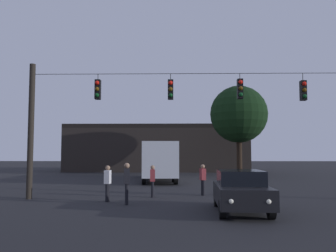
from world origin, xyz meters
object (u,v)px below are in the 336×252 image
car_near_right (241,190)px  pedestrian_crossing_right (127,181)px  pedestrian_crossing_center (203,178)px  pedestrian_near_bus (153,179)px  pedestrian_crossing_left (108,181)px  city_bus (158,157)px  tree_left_silhouette (239,114)px

car_near_right → pedestrian_crossing_right: bearing=157.2°
pedestrian_crossing_center → pedestrian_near_bus: (-2.55, -0.87, -0.01)m
pedestrian_crossing_left → pedestrian_near_bus: 2.56m
car_near_right → pedestrian_crossing_center: bearing=100.3°
pedestrian_crossing_right → pedestrian_crossing_center: bearing=45.5°
pedestrian_crossing_center → pedestrian_crossing_left: bearing=-150.1°
car_near_right → city_bus: bearing=103.1°
pedestrian_crossing_right → pedestrian_near_bus: (0.93, 2.67, -0.12)m
city_bus → pedestrian_crossing_left: size_ratio=6.92×
car_near_right → tree_left_silhouette: bearing=80.2°
car_near_right → pedestrian_crossing_center: size_ratio=2.77×
pedestrian_crossing_left → pedestrian_crossing_right: size_ratio=0.92×
city_bus → pedestrian_crossing_right: city_bus is taller
pedestrian_crossing_right → tree_left_silhouette: (8.43, 21.09, 5.11)m
car_near_right → pedestrian_crossing_center: pedestrian_crossing_center is taller
tree_left_silhouette → pedestrian_near_bus: bearing=-112.2°
car_near_right → pedestrian_crossing_right: pedestrian_crossing_right is taller
car_near_right → pedestrian_crossing_left: size_ratio=2.74×
pedestrian_crossing_left → pedestrian_crossing_center: size_ratio=1.01×
city_bus → pedestrian_crossing_left: bearing=-97.0°
city_bus → tree_left_silhouette: 11.09m
car_near_right → pedestrian_near_bus: pedestrian_near_bus is taller
pedestrian_near_bus → tree_left_silhouette: tree_left_silhouette is taller
pedestrian_crossing_center → pedestrian_near_bus: pedestrian_crossing_center is taller
city_bus → car_near_right: (3.81, -16.29, -1.07)m
car_near_right → pedestrian_crossing_left: (-5.46, 2.85, 0.11)m
car_near_right → pedestrian_near_bus: bearing=127.9°
pedestrian_crossing_center → pedestrian_near_bus: size_ratio=1.01×
pedestrian_crossing_right → pedestrian_near_bus: size_ratio=1.11×
pedestrian_crossing_right → pedestrian_near_bus: 2.83m
pedestrian_near_bus → car_near_right: bearing=-52.1°
pedestrian_crossing_center → pedestrian_crossing_right: (-3.48, -3.54, 0.10)m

